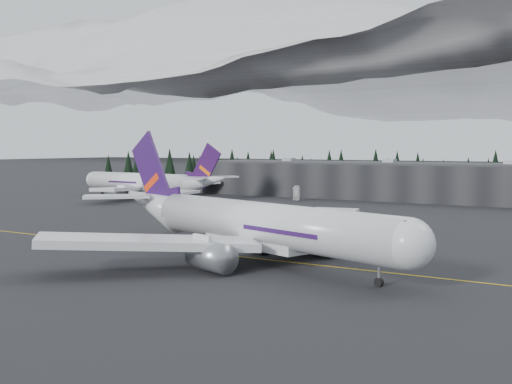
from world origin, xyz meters
The scene contains 7 objects.
ground centered at (0.00, 0.00, 0.00)m, with size 1400.00×1400.00×0.00m, color black.
taxiline centered at (0.00, -2.00, 0.01)m, with size 400.00×0.40×0.02m, color gold.
terminal centered at (0.00, 125.00, 6.30)m, with size 160.00×30.00×12.60m.
treeline centered at (0.00, 162.00, 7.50)m, with size 360.00×20.00×15.00m, color black.
jet_main centered at (11.91, -3.24, 5.98)m, with size 70.31×63.47×21.21m.
jet_parked centered at (-82.32, 82.44, 5.45)m, with size 65.76×60.57×19.32m.
gse_vehicle_a centered at (-31.89, 97.57, 0.72)m, with size 2.40×5.21×1.45m, color silver.
Camera 1 is at (67.71, -89.81, 18.26)m, focal length 45.00 mm.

